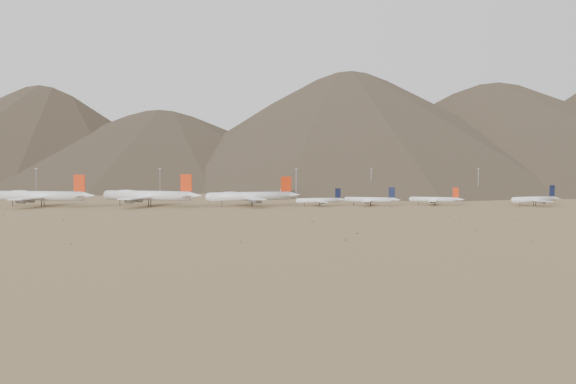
{
  "coord_description": "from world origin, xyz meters",
  "views": [
    {
      "loc": [
        11.33,
        -415.97,
        31.12
      ],
      "look_at": [
        29.06,
        30.0,
        9.88
      ],
      "focal_mm": 40.0,
      "sensor_mm": 36.0,
      "label": 1
    }
  ],
  "objects_px": {
    "narrowbody_a": "(320,200)",
    "control_tower": "(285,192)",
    "widebody_east": "(251,196)",
    "narrowbody_b": "(371,200)",
    "widebody_centre": "(148,195)",
    "widebody_west": "(41,196)"
  },
  "relations": [
    {
      "from": "widebody_west",
      "to": "narrowbody_b",
      "type": "relative_size",
      "value": 1.91
    },
    {
      "from": "narrowbody_a",
      "to": "control_tower",
      "type": "distance_m",
      "value": 92.79
    },
    {
      "from": "widebody_west",
      "to": "narrowbody_b",
      "type": "bearing_deg",
      "value": 13.07
    },
    {
      "from": "widebody_east",
      "to": "narrowbody_b",
      "type": "height_order",
      "value": "widebody_east"
    },
    {
      "from": "widebody_centre",
      "to": "control_tower",
      "type": "xyz_separation_m",
      "value": [
        97.43,
        91.43,
        -2.45
      ]
    },
    {
      "from": "control_tower",
      "to": "widebody_west",
      "type": "bearing_deg",
      "value": -152.07
    },
    {
      "from": "narrowbody_b",
      "to": "control_tower",
      "type": "relative_size",
      "value": 3.21
    },
    {
      "from": "widebody_east",
      "to": "narrowbody_b",
      "type": "distance_m",
      "value": 84.72
    },
    {
      "from": "widebody_centre",
      "to": "narrowbody_b",
      "type": "relative_size",
      "value": 1.89
    },
    {
      "from": "narrowbody_a",
      "to": "narrowbody_b",
      "type": "height_order",
      "value": "narrowbody_b"
    },
    {
      "from": "widebody_west",
      "to": "control_tower",
      "type": "xyz_separation_m",
      "value": [
        170.54,
        90.41,
        -2.35
      ]
    },
    {
      "from": "widebody_centre",
      "to": "control_tower",
      "type": "bearing_deg",
      "value": 62.34
    },
    {
      "from": "narrowbody_a",
      "to": "control_tower",
      "type": "relative_size",
      "value": 3.02
    },
    {
      "from": "widebody_west",
      "to": "narrowbody_a",
      "type": "relative_size",
      "value": 2.03
    },
    {
      "from": "widebody_east",
      "to": "control_tower",
      "type": "distance_m",
      "value": 94.99
    },
    {
      "from": "narrowbody_a",
      "to": "control_tower",
      "type": "height_order",
      "value": "narrowbody_a"
    },
    {
      "from": "widebody_west",
      "to": "control_tower",
      "type": "distance_m",
      "value": 193.04
    },
    {
      "from": "narrowbody_b",
      "to": "widebody_centre",
      "type": "bearing_deg",
      "value": -160.62
    },
    {
      "from": "widebody_centre",
      "to": "narrowbody_a",
      "type": "xyz_separation_m",
      "value": [
        119.03,
        1.21,
        -3.78
      ]
    },
    {
      "from": "widebody_west",
      "to": "widebody_centre",
      "type": "bearing_deg",
      "value": 12.05
    },
    {
      "from": "widebody_west",
      "to": "widebody_centre",
      "type": "height_order",
      "value": "widebody_centre"
    },
    {
      "from": "widebody_east",
      "to": "narrowbody_a",
      "type": "distance_m",
      "value": 48.7
    }
  ]
}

